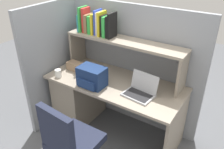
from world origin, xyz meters
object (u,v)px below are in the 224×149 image
backpack (92,77)px  tissue_box (76,66)px  paper_cup (58,73)px  laptop (141,90)px  computer_mouse (80,76)px  office_chair (72,149)px

backpack → tissue_box: (-0.40, 0.19, -0.06)m
paper_cup → tissue_box: tissue_box is taller
laptop → backpack: size_ratio=1.12×
backpack → tissue_box: size_ratio=1.36×
laptop → computer_mouse: size_ratio=3.24×
tissue_box → computer_mouse: bearing=-30.8°
laptop → office_chair: size_ratio=0.36×
office_chair → laptop: bearing=-109.6°
tissue_box → office_chair: (0.60, -0.80, -0.39)m
backpack → tissue_box: backpack is taller
tissue_box → office_chair: office_chair is taller
paper_cup → office_chair: (0.66, -0.55, -0.38)m
paper_cup → tissue_box: bearing=76.4°
laptop → office_chair: (-0.33, -0.74, -0.39)m
laptop → backpack: 0.56m
backpack → paper_cup: bearing=-172.2°
computer_mouse → office_chair: 0.89m
backpack → paper_cup: backpack is taller
backpack → computer_mouse: 0.26m
backpack → laptop: bearing=13.4°
laptop → computer_mouse: 0.77m
laptop → paper_cup: laptop is taller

